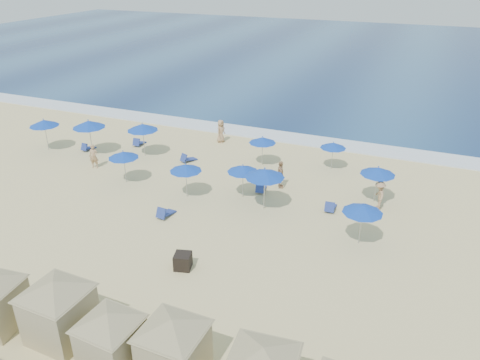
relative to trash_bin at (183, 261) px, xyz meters
name	(u,v)px	position (x,y,z in m)	size (l,w,h in m)	color
ground	(183,224)	(-1.97, 3.59, -0.39)	(160.00, 160.00, 0.00)	beige
ocean	(357,54)	(-1.97, 58.59, -0.36)	(160.00, 80.00, 0.06)	navy
surf_line	(273,135)	(-1.97, 19.09, -0.35)	(160.00, 2.50, 0.08)	white
trash_bin	(183,261)	(0.00, 0.00, 0.00)	(0.78, 0.78, 0.78)	black
cabana_1	(57,302)	(-2.17, -5.76, 1.29)	(4.66, 4.66, 2.93)	tan
cabana_2	(110,332)	(0.51, -6.12, 1.10)	(4.13, 4.13, 2.60)	tan
cabana_3	(173,340)	(2.83, -5.68, 1.19)	(4.40, 4.40, 2.76)	tan
umbrella_0	(44,123)	(-17.08, 9.46, 1.79)	(2.21, 2.21, 2.51)	#A5A8AD
umbrella_1	(89,124)	(-13.35, 10.07, 1.99)	(2.41, 2.41, 2.74)	#A5A8AD
umbrella_2	(123,155)	(-8.12, 6.93, 1.57)	(1.98, 1.98, 2.26)	#A5A8AD
umbrella_3	(142,127)	(-9.52, 11.33, 1.86)	(2.28, 2.28, 2.59)	#A5A8AD
umbrella_4	(186,168)	(-3.39, 6.66, 1.57)	(1.98, 1.98, 2.26)	#A5A8AD
umbrella_5	(243,169)	(-0.16, 7.96, 1.52)	(1.94, 1.94, 2.20)	#A5A8AD
umbrella_6	(262,140)	(-0.77, 13.07, 1.51)	(1.93, 1.93, 2.19)	#A5A8AD
umbrella_7	(265,173)	(1.57, 7.04, 1.92)	(2.34, 2.34, 2.66)	#A5A8AD
umbrella_8	(333,145)	(3.99, 14.30, 1.39)	(1.80, 1.80, 2.05)	#A5A8AD
umbrella_9	(378,171)	(7.49, 10.45, 1.66)	(2.08, 2.08, 2.37)	#A5A8AD
umbrella_10	(363,209)	(7.42, 5.44, 1.66)	(2.07, 2.07, 2.36)	#A5A8AD
beach_chair_0	(87,147)	(-14.21, 10.52, -0.16)	(0.61, 1.23, 0.66)	navy
beach_chair_1	(139,142)	(-11.13, 12.92, -0.15)	(0.66, 1.32, 0.70)	navy
beach_chair_2	(187,159)	(-6.00, 11.52, -0.15)	(1.02, 1.37, 0.69)	navy
beach_chair_3	(165,213)	(-3.35, 3.92, -0.14)	(0.68, 1.34, 0.72)	navy
beach_chair_4	(261,188)	(0.63, 9.04, -0.15)	(0.76, 1.32, 0.68)	navy
beach_chair_5	(330,207)	(5.27, 8.32, -0.15)	(0.61, 1.28, 0.69)	navy
beachgoer_0	(94,156)	(-11.55, 8.06, 0.47)	(0.63, 0.41, 1.71)	tan
beachgoer_1	(280,175)	(1.57, 10.08, 0.53)	(1.07, 0.45, 1.83)	tan
beachgoer_2	(379,195)	(7.81, 9.70, 0.48)	(1.12, 0.65, 1.74)	tan
beachgoer_3	(221,131)	(-5.43, 16.14, 0.54)	(0.91, 0.59, 1.85)	tan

